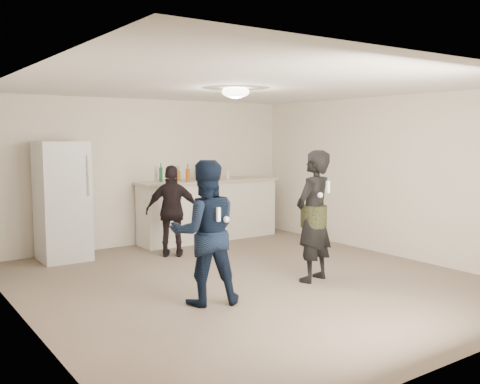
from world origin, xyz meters
TOP-DOWN VIEW (x-y plane):
  - floor at (0.00, 0.00)m, footprint 6.00×6.00m
  - ceiling at (0.00, 0.00)m, footprint 6.00×6.00m
  - wall_back at (0.00, 3.00)m, footprint 6.00×0.00m
  - wall_front at (0.00, -3.00)m, footprint 6.00×0.00m
  - wall_left at (-2.75, 0.00)m, footprint 0.00×6.00m
  - wall_right at (2.75, 0.00)m, footprint 0.00×6.00m
  - counter at (1.04, 2.67)m, footprint 2.60×0.56m
  - counter_top at (1.04, 2.67)m, footprint 2.68×0.64m
  - fridge at (-1.60, 2.60)m, footprint 0.70×0.70m
  - fridge_handle at (-1.32, 2.23)m, footprint 0.02×0.02m
  - ceiling_dome at (0.00, 0.30)m, footprint 0.36×0.36m
  - shaker at (0.76, 2.64)m, footprint 0.08×0.08m
  - man at (-0.93, -0.46)m, footprint 0.95×0.85m
  - woman at (0.71, -0.45)m, footprint 0.71×0.57m
  - camo_shorts at (0.71, -0.45)m, footprint 0.34×0.34m
  - spectator at (-0.13, 1.84)m, footprint 0.89×0.74m
  - remote_man at (-0.93, -0.74)m, footprint 0.04×0.04m
  - nunchuk_man at (-0.81, -0.71)m, footprint 0.07×0.07m
  - remote_woman at (0.71, -0.70)m, footprint 0.04×0.04m
  - nunchuk_woman at (0.61, -0.67)m, footprint 0.07×0.07m
  - bottle_cluster at (0.66, 2.69)m, footprint 1.35×0.36m

SIDE VIEW (x-z plane):
  - floor at x=0.00m, z-range 0.00..0.00m
  - counter at x=1.04m, z-range 0.00..1.05m
  - spectator at x=-0.13m, z-range 0.00..1.43m
  - man at x=-0.93m, z-range 0.00..1.62m
  - camo_shorts at x=0.71m, z-range 0.71..0.99m
  - woman at x=0.71m, z-range 0.00..1.70m
  - fridge at x=-1.60m, z-range 0.00..1.80m
  - nunchuk_man at x=-0.81m, z-range 0.95..1.01m
  - remote_man at x=-0.93m, z-range 0.98..1.12m
  - counter_top at x=1.04m, z-range 1.05..1.09m
  - nunchuk_woman at x=0.61m, z-range 1.11..1.18m
  - shaker at x=0.76m, z-range 1.09..1.26m
  - bottle_cluster at x=0.66m, z-range 1.07..1.32m
  - wall_back at x=0.00m, z-range -1.75..4.25m
  - wall_front at x=0.00m, z-range -1.75..4.25m
  - wall_left at x=-2.75m, z-range -1.75..4.25m
  - wall_right at x=2.75m, z-range -1.75..4.25m
  - remote_woman at x=0.71m, z-range 1.18..1.32m
  - fridge_handle at x=-1.32m, z-range 1.00..1.60m
  - ceiling_dome at x=0.00m, z-range 2.37..2.53m
  - ceiling at x=0.00m, z-range 2.50..2.50m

